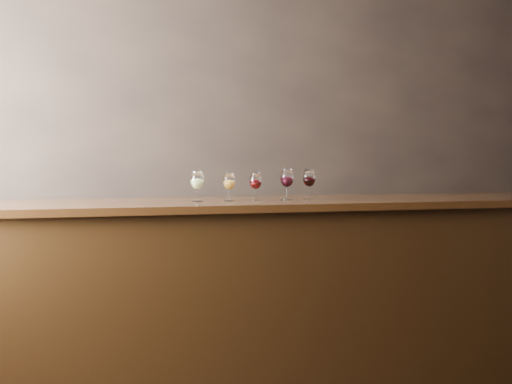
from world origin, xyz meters
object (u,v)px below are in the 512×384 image
object	(u,v)px
glass_amber	(229,182)
glass_red_a	(256,181)
glass_white	(197,181)
bar_counter	(280,300)
glass_red_c	(309,179)
glass_red_b	(287,178)
back_bar_shelf	(278,294)

from	to	relation	value
glass_amber	glass_red_a	xyz separation A→B (m)	(0.16, -0.03, 0.00)
glass_white	bar_counter	bearing A→B (deg)	1.01
glass_white	glass_red_c	world-z (taller)	glass_red_c
bar_counter	glass_red_b	bearing A→B (deg)	-18.64
back_bar_shelf	glass_red_c	world-z (taller)	glass_red_c
back_bar_shelf	glass_white	xyz separation A→B (m)	(-0.73, -0.62, 0.84)
glass_red_b	glass_red_c	xyz separation A→B (m)	(0.16, 0.04, -0.01)
glass_amber	glass_red_a	size ratio (longest dim) A/B	0.98
glass_amber	back_bar_shelf	bearing A→B (deg)	49.30
glass_amber	glass_red_b	size ratio (longest dim) A/B	0.87
back_bar_shelf	glass_white	distance (m)	1.27
glass_white	glass_red_c	bearing A→B (deg)	2.86
glass_amber	glass_white	bearing A→B (deg)	-177.67
back_bar_shelf	glass_red_a	xyz separation A→B (m)	(-0.37, -0.64, 0.83)
glass_white	back_bar_shelf	bearing A→B (deg)	40.62
glass_red_b	glass_red_c	distance (m)	0.17
back_bar_shelf	glass_white	world-z (taller)	glass_white
glass_red_b	glass_red_c	world-z (taller)	glass_red_b
glass_white	glass_red_b	size ratio (longest dim) A/B	0.94
back_bar_shelf	glass_red_c	distance (m)	1.02
back_bar_shelf	glass_red_a	size ratio (longest dim) A/B	15.53
back_bar_shelf	glass_white	size ratio (longest dim) A/B	14.62
bar_counter	glass_red_a	xyz separation A→B (m)	(-0.17, -0.03, 0.74)
glass_red_a	glass_red_b	bearing A→B (deg)	3.94
bar_counter	glass_amber	bearing A→B (deg)	-175.79
back_bar_shelf	glass_red_a	world-z (taller)	glass_red_a
bar_counter	glass_red_c	size ratio (longest dim) A/B	17.63
bar_counter	back_bar_shelf	size ratio (longest dim) A/B	1.23
bar_counter	glass_white	size ratio (longest dim) A/B	17.92
glass_white	glass_red_a	xyz separation A→B (m)	(0.35, -0.02, -0.01)
glass_white	glass_red_a	bearing A→B (deg)	-3.25
glass_red_b	bar_counter	bearing A→B (deg)	157.35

